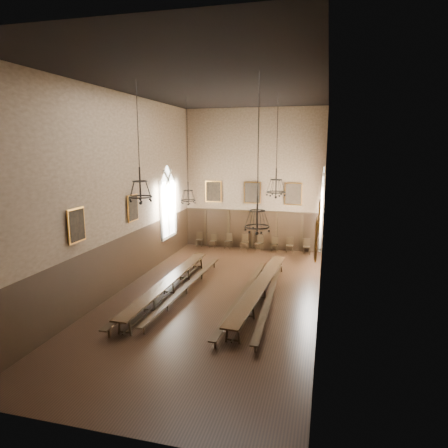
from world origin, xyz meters
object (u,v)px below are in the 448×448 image
at_px(chandelier_back_right, 276,186).
at_px(chair_4, 259,246).
at_px(table_right, 260,292).
at_px(bench_left_inner, 187,288).
at_px(chair_7, 306,249).
at_px(chair_5, 274,247).
at_px(chair_0, 199,242).
at_px(bench_right_inner, 244,296).
at_px(chair_1, 213,244).
at_px(chair_2, 228,244).
at_px(chair_3, 245,245).
at_px(table_left, 169,287).
at_px(bench_left_outer, 161,287).
at_px(chandelier_front_right, 257,217).
at_px(chandelier_front_left, 140,189).
at_px(chair_6, 290,248).
at_px(bench_right_outer, 270,298).
at_px(chandelier_back_left, 188,192).

bearing_deg(chandelier_back_right, chair_4, 105.98).
bearing_deg(chair_4, table_right, -61.92).
relative_size(bench_left_inner, chair_7, 9.71).
height_order(chair_4, chair_5, chair_4).
bearing_deg(bench_left_inner, chair_0, 104.25).
distance_m(bench_left_inner, bench_right_inner, 2.73).
distance_m(table_right, bench_left_inner, 3.36).
bearing_deg(chair_1, chair_4, 6.17).
distance_m(bench_left_inner, chandelier_back_right, 6.30).
relative_size(bench_right_inner, chair_2, 9.30).
height_order(chair_2, chandelier_back_right, chandelier_back_right).
distance_m(chair_1, chair_3, 2.12).
bearing_deg(table_left, bench_left_inner, 20.81).
bearing_deg(bench_left_outer, chandelier_front_right, -28.89).
bearing_deg(chandelier_front_left, chandelier_back_right, 47.90).
distance_m(bench_left_inner, chair_1, 8.55).
bearing_deg(chair_1, bench_right_inner, -60.96).
distance_m(bench_left_inner, chair_0, 8.87).
bearing_deg(bench_left_inner, chair_1, 97.87).
height_order(chair_3, chair_5, chair_3).
relative_size(bench_left_outer, bench_left_inner, 1.08).
height_order(chandelier_back_right, chandelier_front_right, same).
bearing_deg(bench_left_outer, chair_2, 83.29).
height_order(chair_0, chair_1, chair_0).
bearing_deg(chair_6, chair_1, 178.65).
relative_size(chandelier_back_right, chandelier_front_left, 1.05).
height_order(bench_right_outer, chandelier_back_right, chandelier_back_right).
distance_m(chair_4, chandelier_back_right, 7.77).
bearing_deg(chair_1, chair_2, 7.75).
bearing_deg(chair_5, chandelier_back_right, -82.57).
distance_m(chair_2, chandelier_back_right, 8.46).
bearing_deg(chair_5, bench_left_outer, -114.74).
relative_size(bench_right_outer, chandelier_front_right, 1.73).
distance_m(chair_0, chair_2, 2.04).
distance_m(chair_4, chandelier_front_left, 12.35).
bearing_deg(chandelier_front_right, bench_right_outer, 86.77).
height_order(chair_3, chandelier_front_left, chandelier_front_left).
bearing_deg(table_left, chair_4, 73.33).
relative_size(bench_left_inner, bench_right_inner, 0.98).
bearing_deg(chair_5, chair_4, 177.63).
height_order(chair_1, chair_6, chair_6).
distance_m(bench_right_inner, chair_1, 9.55).
bearing_deg(chair_5, chandelier_back_left, -120.69).
relative_size(bench_right_inner, chair_5, 9.62).
bearing_deg(chair_3, bench_left_outer, -97.91).
distance_m(chair_2, chair_7, 5.06).
relative_size(bench_right_inner, chair_0, 9.73).
relative_size(bench_left_inner, chair_1, 9.94).
height_order(table_left, chair_6, chair_6).
relative_size(table_right, chair_2, 9.34).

